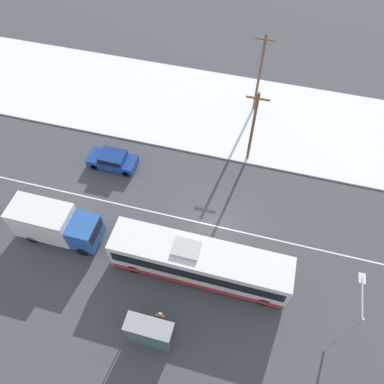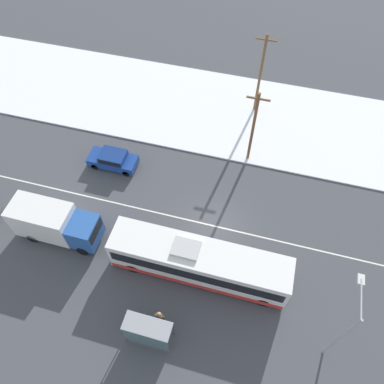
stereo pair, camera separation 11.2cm
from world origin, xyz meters
name	(u,v)px [view 1 (the left image)]	position (x,y,z in m)	size (l,w,h in m)	color
ground_plane	(214,226)	(0.00, 0.00, 0.00)	(120.00, 120.00, 0.00)	#424449
snow_lot	(244,116)	(0.00, 12.69, 0.06)	(80.00, 11.61, 0.12)	white
lane_marking_center	(214,226)	(0.00, 0.00, 0.00)	(60.00, 0.12, 0.00)	silver
city_bus	(200,262)	(-0.19, -3.99, 1.61)	(12.29, 2.57, 3.30)	white
box_truck	(54,223)	(-11.16, -3.81, 1.76)	(6.36, 2.30, 3.24)	silver
sedan_car	(113,160)	(-9.81, 3.68, 0.81)	(4.16, 1.80, 1.50)	navy
pedestrian_at_stop	(161,317)	(-1.72, -8.12, 1.13)	(0.66, 0.29, 1.84)	#23232D
bus_shelter	(148,334)	(-2.07, -9.43, 1.68)	(2.97, 1.20, 2.40)	gray
streetlamp	(347,323)	(8.78, -6.64, 4.31)	(0.36, 2.61, 6.73)	#9EA3A8
utility_pole_roadside	(253,127)	(1.26, 7.48, 3.82)	(1.80, 0.24, 7.27)	brown
utility_pole_snowlot	(260,73)	(0.75, 13.92, 4.21)	(1.80, 0.24, 8.04)	brown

